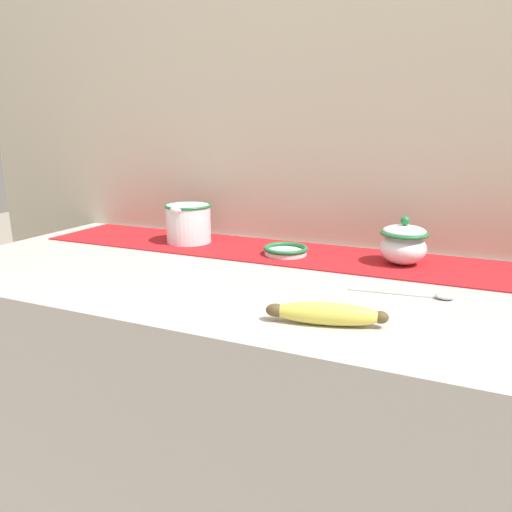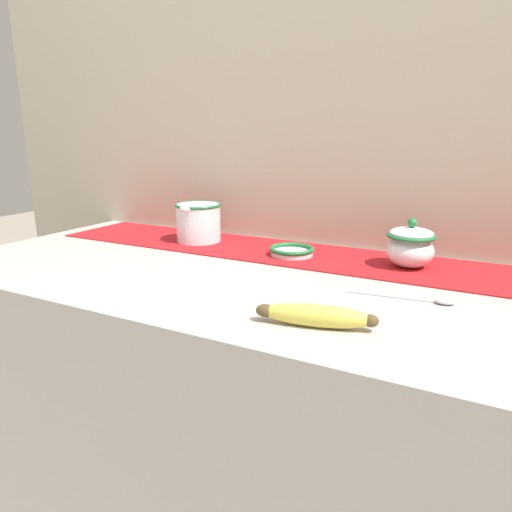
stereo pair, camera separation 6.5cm
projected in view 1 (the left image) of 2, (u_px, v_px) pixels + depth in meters
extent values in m
cube|color=#B7B2AD|center=(272.00, 454.00, 1.05)|extent=(1.52, 0.63, 0.86)
cube|color=#B7AD99|center=(323.00, 112.00, 1.15)|extent=(2.32, 0.04, 2.40)
cube|color=#A8191E|center=(301.00, 254.00, 1.11)|extent=(1.40, 0.24, 0.00)
cylinder|color=white|center=(189.00, 223.00, 1.21)|extent=(0.12, 0.12, 0.10)
torus|color=#1E7038|center=(188.00, 206.00, 1.20)|extent=(0.12, 0.12, 0.01)
torus|color=white|center=(202.00, 216.00, 1.27)|extent=(0.05, 0.01, 0.05)
ellipsoid|color=white|center=(177.00, 210.00, 1.15)|extent=(0.04, 0.03, 0.02)
ellipsoid|color=white|center=(403.00, 248.00, 1.01)|extent=(0.10, 0.10, 0.07)
torus|color=#1E7038|center=(404.00, 234.00, 1.00)|extent=(0.10, 0.10, 0.01)
ellipsoid|color=white|center=(404.00, 231.00, 1.00)|extent=(0.09, 0.09, 0.02)
sphere|color=#1E7038|center=(405.00, 221.00, 0.99)|extent=(0.02, 0.02, 0.02)
cylinder|color=white|center=(286.00, 252.00, 1.10)|extent=(0.10, 0.10, 0.01)
torus|color=#1E7038|center=(286.00, 248.00, 1.09)|extent=(0.11, 0.11, 0.01)
ellipsoid|color=#DBCC4C|center=(327.00, 314.00, 0.69)|extent=(0.17, 0.07, 0.03)
ellipsoid|color=brown|center=(276.00, 310.00, 0.71)|extent=(0.04, 0.03, 0.02)
ellipsoid|color=brown|center=(380.00, 317.00, 0.68)|extent=(0.03, 0.02, 0.02)
cube|color=#B7B7BC|center=(390.00, 293.00, 0.83)|extent=(0.15, 0.02, 0.00)
ellipsoid|color=#B7B7BC|center=(444.00, 297.00, 0.80)|extent=(0.04, 0.03, 0.01)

